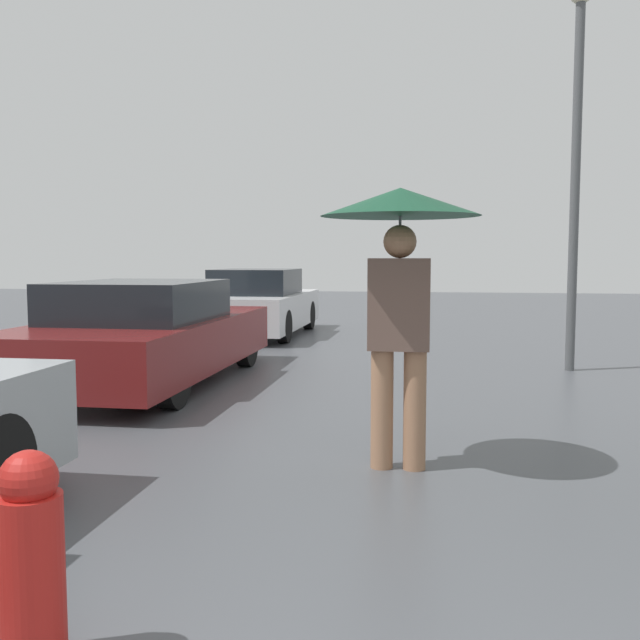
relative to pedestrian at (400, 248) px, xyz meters
The scene contains 5 objects.
pedestrian is the anchor object (origin of this frame).
parked_car_middle 4.49m from the pedestrian, 136.40° to the left, with size 1.88×4.55×1.23m.
parked_car_farthest 8.99m from the pedestrian, 110.48° to the left, with size 1.70×4.00×1.28m.
street_lamp 5.47m from the pedestrian, 67.01° to the left, with size 0.31×0.31×5.07m.
fire_hydrant 3.18m from the pedestrian, 114.24° to the right, with size 0.24×0.24×0.81m.
Camera 1 is at (0.05, -1.01, 1.52)m, focal length 40.00 mm.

